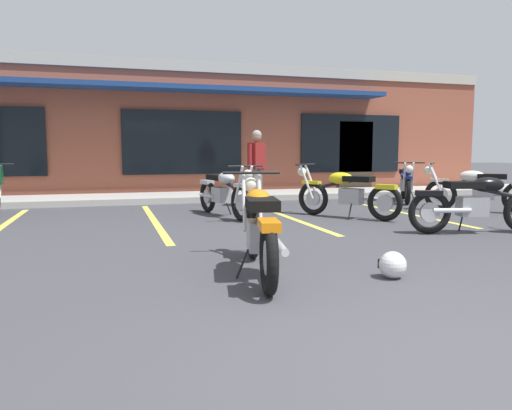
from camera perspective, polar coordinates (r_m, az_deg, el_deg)
name	(u,v)px	position (r m, az deg, el deg)	size (l,w,h in m)	color
ground_plane	(283,254)	(5.77, 3.23, -5.78)	(80.00, 80.00, 0.00)	#3D3D42
sidewalk_kerb	(190,197)	(12.40, -7.73, 0.94)	(22.00, 1.80, 0.14)	#A8A59E
brick_storefront_building	(170,133)	(16.37, -10.08, 8.30)	(18.79, 6.95, 3.63)	brown
painted_stall_lines	(222,218)	(8.89, -4.05, -1.52)	(7.35, 4.80, 0.01)	#DBCC4C
motorcycle_foreground_classic	(259,227)	(4.79, 0.41, -2.62)	(0.77, 2.09, 0.98)	black
motorcycle_red_sportbike	(346,193)	(9.03, 10.50, 1.44)	(1.45, 1.81, 0.98)	black
motorcycle_black_cruiser	(478,189)	(10.68, 24.51, 1.71)	(1.70, 1.60, 0.98)	black
motorcycle_silver_naked	(223,192)	(9.08, -3.83, 1.56)	(0.84, 2.09, 0.98)	black
motorcycle_blue_standard	(479,202)	(7.89, 24.65, 0.29)	(2.08, 0.82, 0.98)	black
motorcycle_orange_scrambler	(406,183)	(12.33, 17.10, 2.52)	(1.31, 1.89, 0.98)	black
person_in_shorts_foreground	(256,163)	(10.76, 0.05, 4.90)	(0.53, 0.45, 1.68)	black
helmet_on_pavement	(393,265)	(4.85, 15.67, -6.75)	(0.26, 0.26, 0.26)	silver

